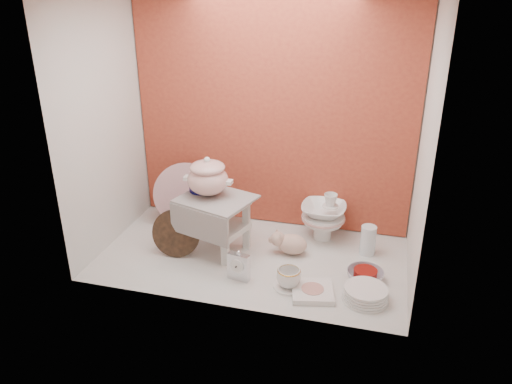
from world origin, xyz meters
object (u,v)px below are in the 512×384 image
step_stool (217,224)px  dinner_plate_stack (366,294)px  mantel_clock (239,265)px  floral_platter (185,194)px  plush_pig (292,244)px  gold_rim_teacup (289,278)px  crystal_bowl (365,276)px  soup_tureen (208,176)px  blue_white_vase (202,204)px  porcelain_tower (323,216)px

step_stool → dinner_plate_stack: size_ratio=1.68×
mantel_clock → floral_platter: bearing=143.3°
plush_pig → gold_rim_teacup: 0.36m
step_stool → crystal_bowl: bearing=10.2°
soup_tureen → crystal_bowl: size_ratio=1.40×
step_stool → dinner_plate_stack: 0.97m
soup_tureen → plush_pig: 0.65m
mantel_clock → crystal_bowl: 0.70m
blue_white_vase → mantel_clock: size_ratio=1.41×
step_stool → blue_white_vase: bearing=140.6°
floral_platter → dinner_plate_stack: (1.24, -0.59, -0.17)m
step_stool → gold_rim_teacup: bearing=-12.4°
gold_rim_teacup → blue_white_vase: bearing=139.4°
porcelain_tower → dinner_plate_stack: bearing=-62.5°
blue_white_vase → porcelain_tower: bearing=-2.1°
floral_platter → gold_rim_teacup: 1.02m
step_stool → mantel_clock: step_stool is taller
blue_white_vase → plush_pig: blue_white_vase is taller
plush_pig → dinner_plate_stack: size_ratio=0.96×
soup_tureen → mantel_clock: 0.56m
plush_pig → dinner_plate_stack: bearing=-25.0°
mantel_clock → plush_pig: (0.23, 0.34, -0.02)m
soup_tureen → plush_pig: (0.51, 0.04, -0.40)m
step_stool → blue_white_vase: step_stool is taller
plush_pig → crystal_bowl: size_ratio=1.14×
blue_white_vase → step_stool: bearing=-56.6°
gold_rim_teacup → crystal_bowl: bearing=23.8°
floral_platter → crystal_bowl: size_ratio=2.09×
mantel_clock → porcelain_tower: porcelain_tower is taller
crystal_bowl → gold_rim_teacup: bearing=-156.2°
floral_platter → mantel_clock: floral_platter is taller
step_stool → crystal_bowl: 0.92m
floral_platter → gold_rim_teacup: floral_platter is taller
step_stool → plush_pig: size_ratio=1.76×
floral_platter → plush_pig: floral_platter is taller
crystal_bowl → porcelain_tower: 0.53m
crystal_bowl → plush_pig: bearing=158.3°
blue_white_vase → porcelain_tower: size_ratio=0.79×
mantel_clock → gold_rim_teacup: (0.28, -0.01, -0.03)m
blue_white_vase → crystal_bowl: bearing=-21.8°
step_stool → mantel_clock: bearing=-34.4°
dinner_plate_stack → blue_white_vase: bearing=151.0°
dinner_plate_stack → crystal_bowl: 0.18m
floral_platter → crystal_bowl: 1.30m
soup_tureen → mantel_clock: bearing=-47.8°
crystal_bowl → mantel_clock: bearing=-166.2°
blue_white_vase → gold_rim_teacup: (0.73, -0.62, -0.06)m
floral_platter → dinner_plate_stack: 1.38m
plush_pig → dinner_plate_stack: 0.58m
step_stool → soup_tureen: soup_tureen is taller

